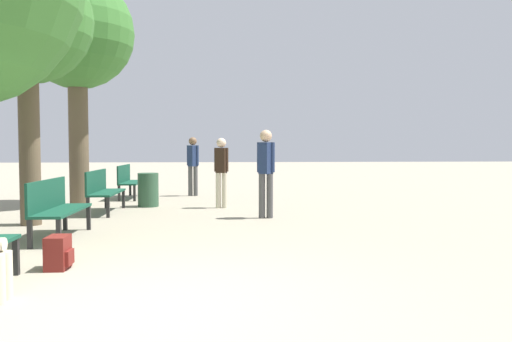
{
  "coord_description": "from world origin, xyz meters",
  "views": [
    {
      "loc": [
        0.82,
        -4.42,
        1.42
      ],
      "look_at": [
        1.48,
        5.45,
        0.92
      ],
      "focal_mm": 35.0,
      "sensor_mm": 36.0,
      "label": 1
    }
  ],
  "objects_px": {
    "pedestrian_mid": "(266,168)",
    "pedestrian_far": "(221,168)",
    "bench_row_2": "(102,188)",
    "pedestrian_near": "(193,162)",
    "bench_row_1": "(55,205)",
    "backpack": "(58,253)",
    "tree_row_2": "(77,36)",
    "trash_bin": "(148,190)",
    "tree_row_1": "(27,22)",
    "bench_row_3": "(128,179)"
  },
  "relations": [
    {
      "from": "tree_row_2",
      "to": "trash_bin",
      "type": "height_order",
      "value": "tree_row_2"
    },
    {
      "from": "bench_row_1",
      "to": "pedestrian_near",
      "type": "relative_size",
      "value": 0.98
    },
    {
      "from": "backpack",
      "to": "pedestrian_near",
      "type": "bearing_deg",
      "value": 82.95
    },
    {
      "from": "pedestrian_far",
      "to": "bench_row_3",
      "type": "bearing_deg",
      "value": 137.63
    },
    {
      "from": "pedestrian_near",
      "to": "pedestrian_mid",
      "type": "relative_size",
      "value": 0.96
    },
    {
      "from": "backpack",
      "to": "trash_bin",
      "type": "distance_m",
      "value": 5.99
    },
    {
      "from": "bench_row_1",
      "to": "pedestrian_mid",
      "type": "bearing_deg",
      "value": 29.86
    },
    {
      "from": "bench_row_1",
      "to": "bench_row_2",
      "type": "xyz_separation_m",
      "value": [
        0.0,
        2.98,
        0.0
      ]
    },
    {
      "from": "bench_row_2",
      "to": "pedestrian_near",
      "type": "height_order",
      "value": "pedestrian_near"
    },
    {
      "from": "tree_row_2",
      "to": "pedestrian_near",
      "type": "bearing_deg",
      "value": 38.01
    },
    {
      "from": "tree_row_2",
      "to": "pedestrian_mid",
      "type": "distance_m",
      "value": 5.83
    },
    {
      "from": "bench_row_1",
      "to": "backpack",
      "type": "height_order",
      "value": "bench_row_1"
    },
    {
      "from": "bench_row_2",
      "to": "tree_row_1",
      "type": "relative_size",
      "value": 0.34
    },
    {
      "from": "tree_row_2",
      "to": "pedestrian_far",
      "type": "height_order",
      "value": "tree_row_2"
    },
    {
      "from": "bench_row_2",
      "to": "bench_row_3",
      "type": "height_order",
      "value": "same"
    },
    {
      "from": "bench_row_2",
      "to": "backpack",
      "type": "relative_size",
      "value": 4.25
    },
    {
      "from": "pedestrian_mid",
      "to": "trash_bin",
      "type": "height_order",
      "value": "pedestrian_mid"
    },
    {
      "from": "bench_row_2",
      "to": "pedestrian_far",
      "type": "bearing_deg",
      "value": 14.78
    },
    {
      "from": "backpack",
      "to": "pedestrian_far",
      "type": "relative_size",
      "value": 0.24
    },
    {
      "from": "tree_row_1",
      "to": "trash_bin",
      "type": "distance_m",
      "value": 4.48
    },
    {
      "from": "bench_row_1",
      "to": "pedestrian_far",
      "type": "relative_size",
      "value": 1.02
    },
    {
      "from": "bench_row_1",
      "to": "tree_row_1",
      "type": "xyz_separation_m",
      "value": [
        -0.89,
        1.4,
        3.09
      ]
    },
    {
      "from": "trash_bin",
      "to": "bench_row_1",
      "type": "bearing_deg",
      "value": -101.46
    },
    {
      "from": "tree_row_2",
      "to": "pedestrian_far",
      "type": "distance_m",
      "value": 4.7
    },
    {
      "from": "pedestrian_near",
      "to": "pedestrian_mid",
      "type": "distance_m",
      "value": 4.85
    },
    {
      "from": "tree_row_2",
      "to": "pedestrian_far",
      "type": "xyz_separation_m",
      "value": [
        3.42,
        -0.82,
        -3.13
      ]
    },
    {
      "from": "bench_row_1",
      "to": "trash_bin",
      "type": "distance_m",
      "value": 4.1
    },
    {
      "from": "bench_row_2",
      "to": "bench_row_1",
      "type": "bearing_deg",
      "value": -90.0
    },
    {
      "from": "bench_row_1",
      "to": "backpack",
      "type": "relative_size",
      "value": 4.25
    },
    {
      "from": "tree_row_2",
      "to": "pedestrian_far",
      "type": "bearing_deg",
      "value": -13.43
    },
    {
      "from": "pedestrian_mid",
      "to": "pedestrian_far",
      "type": "distance_m",
      "value": 1.9
    },
    {
      "from": "pedestrian_near",
      "to": "pedestrian_mid",
      "type": "bearing_deg",
      "value": -69.54
    },
    {
      "from": "bench_row_3",
      "to": "bench_row_1",
      "type": "bearing_deg",
      "value": -90.0
    },
    {
      "from": "backpack",
      "to": "trash_bin",
      "type": "relative_size",
      "value": 0.49
    },
    {
      "from": "pedestrian_mid",
      "to": "bench_row_2",
      "type": "bearing_deg",
      "value": 163.33
    },
    {
      "from": "bench_row_2",
      "to": "pedestrian_near",
      "type": "relative_size",
      "value": 0.98
    },
    {
      "from": "backpack",
      "to": "pedestrian_far",
      "type": "distance_m",
      "value": 5.95
    },
    {
      "from": "tree_row_1",
      "to": "pedestrian_near",
      "type": "relative_size",
      "value": 2.88
    },
    {
      "from": "bench_row_2",
      "to": "tree_row_1",
      "type": "height_order",
      "value": "tree_row_1"
    },
    {
      "from": "bench_row_1",
      "to": "tree_row_1",
      "type": "distance_m",
      "value": 3.5
    },
    {
      "from": "backpack",
      "to": "pedestrian_near",
      "type": "height_order",
      "value": "pedestrian_near"
    },
    {
      "from": "pedestrian_far",
      "to": "trash_bin",
      "type": "distance_m",
      "value": 1.83
    },
    {
      "from": "bench_row_3",
      "to": "tree_row_2",
      "type": "relative_size",
      "value": 0.3
    },
    {
      "from": "pedestrian_far",
      "to": "trash_bin",
      "type": "height_order",
      "value": "pedestrian_far"
    },
    {
      "from": "bench_row_2",
      "to": "trash_bin",
      "type": "height_order",
      "value": "bench_row_2"
    },
    {
      "from": "tree_row_2",
      "to": "backpack",
      "type": "xyz_separation_m",
      "value": [
        1.56,
        -6.42,
        -3.86
      ]
    },
    {
      "from": "tree_row_1",
      "to": "bench_row_3",
      "type": "bearing_deg",
      "value": 78.97
    },
    {
      "from": "bench_row_1",
      "to": "tree_row_2",
      "type": "bearing_deg",
      "value": 101.26
    },
    {
      "from": "bench_row_2",
      "to": "pedestrian_far",
      "type": "distance_m",
      "value": 2.65
    },
    {
      "from": "bench_row_3",
      "to": "trash_bin",
      "type": "height_order",
      "value": "bench_row_3"
    }
  ]
}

